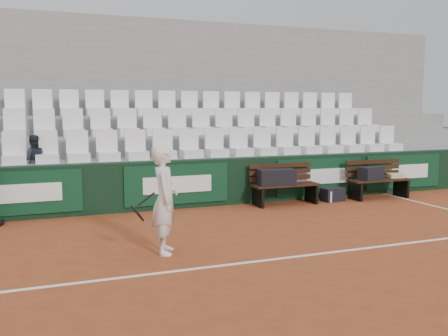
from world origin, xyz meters
TOP-DOWN VIEW (x-y plane):
  - ground at (0.00, 0.00)m, footprint 80.00×80.00m
  - court_baseline at (0.00, 0.00)m, footprint 18.00×0.06m
  - back_barrier at (0.07, 3.99)m, footprint 18.00×0.34m
  - grandstand_tier_front at (0.00, 4.62)m, footprint 18.00×0.95m
  - grandstand_tier_mid at (0.00, 5.58)m, footprint 18.00×0.95m
  - grandstand_tier_back at (0.00, 6.53)m, footprint 18.00×0.95m
  - grandstand_rear_wall at (0.00, 7.15)m, footprint 18.00×0.30m
  - seat_row_front at (0.00, 4.45)m, footprint 11.90×0.44m
  - seat_row_mid at (0.00, 5.40)m, footprint 11.90×0.44m
  - seat_row_back at (0.00, 6.35)m, footprint 11.90×0.44m
  - bench_left at (2.12, 3.47)m, footprint 1.50×0.56m
  - bench_right at (4.51, 3.37)m, footprint 1.50×0.56m
  - sports_bag_left at (1.88, 3.44)m, footprint 0.82×0.43m
  - sports_bag_right at (4.28, 3.39)m, footprint 0.68×0.45m
  - towel at (5.02, 3.42)m, footprint 0.40×0.32m
  - sports_bag_ground at (3.31, 3.45)m, footprint 0.52×0.34m
  - water_bottle_near at (1.56, 3.47)m, footprint 0.06×0.06m
  - water_bottle_far at (3.16, 3.31)m, footprint 0.07×0.07m
  - tennis_player at (-1.22, 0.85)m, footprint 0.75×0.65m
  - spectator_c at (-2.95, 4.50)m, footprint 0.50×0.40m

SIDE VIEW (x-z plane):
  - ground at x=0.00m, z-range 0.00..0.00m
  - court_baseline at x=0.00m, z-range 0.00..0.01m
  - water_bottle_near at x=1.56m, z-range 0.00..0.22m
  - water_bottle_far at x=3.16m, z-range 0.00..0.25m
  - sports_bag_ground at x=3.31m, z-range 0.00..0.30m
  - bench_left at x=2.12m, z-range 0.00..0.45m
  - bench_right at x=4.51m, z-range 0.00..0.45m
  - towel at x=5.02m, z-range 0.45..0.55m
  - grandstand_tier_front at x=0.00m, z-range 0.00..1.00m
  - back_barrier at x=0.07m, z-range 0.00..1.00m
  - sports_bag_right at x=4.28m, z-range 0.45..0.74m
  - sports_bag_left at x=1.88m, z-range 0.45..0.79m
  - grandstand_tier_mid at x=0.00m, z-range 0.00..1.45m
  - tennis_player at x=-1.22m, z-range 0.00..1.57m
  - grandstand_tier_back at x=0.00m, z-range 0.00..1.90m
  - seat_row_front at x=0.00m, z-range 1.00..1.63m
  - spectator_c at x=-2.95m, z-range 1.00..2.01m
  - seat_row_mid at x=0.00m, z-range 1.45..2.08m
  - grandstand_rear_wall at x=0.00m, z-range 0.00..4.40m
  - seat_row_back at x=0.00m, z-range 1.90..2.53m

